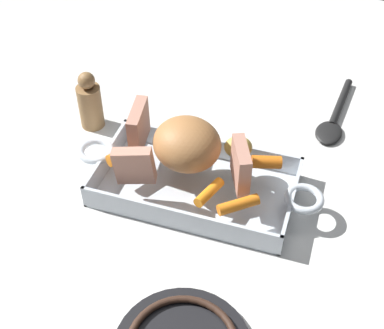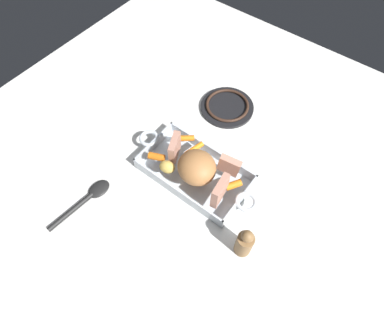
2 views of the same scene
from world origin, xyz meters
The scene contains 13 objects.
ground_plane centered at (0.00, 0.00, 0.00)m, with size 1.67×1.67×0.00m, color silver.
roasting_dish centered at (0.00, 0.00, 0.02)m, with size 0.45×0.19×0.05m.
pork_roast centered at (-0.02, 0.02, 0.09)m, with size 0.11×0.12×0.08m, color #AD7241.
roast_slice_thick centered at (0.08, 0.00, 0.09)m, with size 0.02×0.08×0.08m, color tan.
roast_slice_outer centered at (-0.12, 0.04, 0.09)m, with size 0.02×0.08×0.08m, color tan.
roast_slice_thin centered at (-0.09, -0.05, 0.08)m, with size 0.02×0.07×0.07m, color tan.
baby_carrot_long centered at (0.04, -0.05, 0.06)m, with size 0.02×0.02×0.07m, color orange.
baby_carrot_northwest centered at (0.09, -0.06, 0.06)m, with size 0.02×0.02×0.07m, color orange.
baby_carrot_center_left centered at (0.11, 0.05, 0.06)m, with size 0.02×0.02×0.05m, color orange.
baby_carrot_southwest centered at (-0.13, -0.02, 0.06)m, with size 0.02×0.02×0.05m, color orange.
potato_golden_large centered at (0.06, 0.06, 0.07)m, with size 0.05×0.04×0.04m, color gold.
serving_spoon centered at (0.21, 0.27, 0.01)m, with size 0.06×0.23×0.02m.
pepper_mill centered at (-0.25, 0.11, 0.06)m, with size 0.05×0.05×0.13m.
Camera 1 is at (0.20, -0.65, 0.72)m, focal length 51.62 mm.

